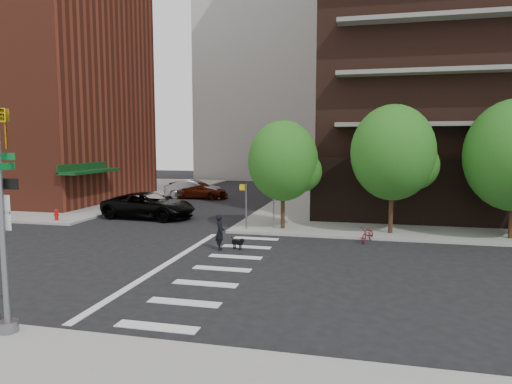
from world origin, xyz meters
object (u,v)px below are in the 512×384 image
object	(u,v)px
fire_hydrant	(56,214)
parked_car_silver	(194,189)
parked_car_maroon	(200,190)
traffic_signal	(4,237)
scooter	(368,234)
dog_walker	(220,232)
parked_car_black	(149,206)

from	to	relation	value
fire_hydrant	parked_car_silver	bearing A→B (deg)	74.54
fire_hydrant	parked_car_maroon	xyz separation A→B (m)	(4.51, 13.97, 0.20)
traffic_signal	scooter	size ratio (longest dim) A/B	3.89
traffic_signal	parked_car_silver	size ratio (longest dim) A/B	1.18
parked_car_silver	dog_walker	xyz separation A→B (m)	(8.52, -18.69, 0.02)
traffic_signal	dog_walker	distance (m)	11.06
parked_car_black	parked_car_silver	xyz separation A→B (m)	(-1.11, 11.15, -0.03)
parked_car_black	parked_car_silver	size ratio (longest dim) A/B	1.23
parked_car_black	scooter	distance (m)	14.89
parked_car_black	parked_car_maroon	size ratio (longest dim) A/B	1.20
traffic_signal	fire_hydrant	size ratio (longest dim) A/B	8.20
parked_car_maroon	dog_walker	xyz separation A→B (m)	(7.90, -18.61, 0.10)
parked_car_maroon	scooter	bearing A→B (deg)	-133.56
parked_car_silver	scooter	bearing A→B (deg)	-140.33
parked_car_black	parked_car_silver	bearing A→B (deg)	10.44
parked_car_silver	dog_walker	world-z (taller)	dog_walker
parked_car_silver	traffic_signal	bearing A→B (deg)	-173.58
traffic_signal	scooter	world-z (taller)	traffic_signal
parked_car_maroon	parked_car_silver	xyz separation A→B (m)	(-0.62, 0.08, 0.08)
parked_car_maroon	dog_walker	bearing A→B (deg)	-154.63
traffic_signal	parked_car_black	bearing A→B (deg)	105.46
traffic_signal	fire_hydrant	distance (m)	18.42
fire_hydrant	parked_car_silver	world-z (taller)	parked_car_silver
parked_car_black	parked_car_maroon	world-z (taller)	parked_car_black
parked_car_black	parked_car_maroon	bearing A→B (deg)	7.27
parked_car_black	scooter	xyz separation A→B (m)	(14.28, -4.20, -0.46)
parked_car_black	parked_car_maroon	distance (m)	11.08
scooter	dog_walker	distance (m)	7.66
scooter	parked_car_black	bearing A→B (deg)	-176.36
parked_car_silver	scooter	xyz separation A→B (m)	(15.39, -15.35, -0.43)
dog_walker	parked_car_maroon	bearing A→B (deg)	-0.16
traffic_signal	parked_car_black	xyz separation A→B (m)	(-5.03, 18.20, -1.83)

